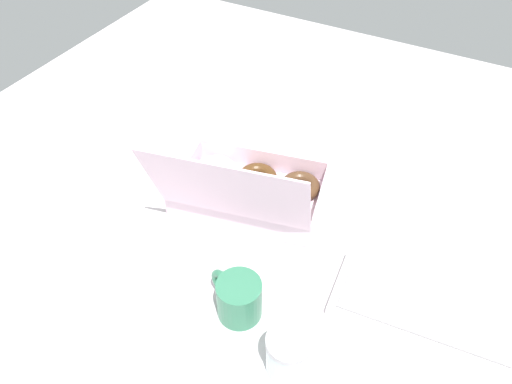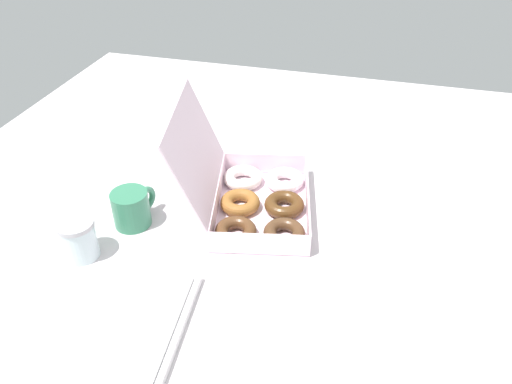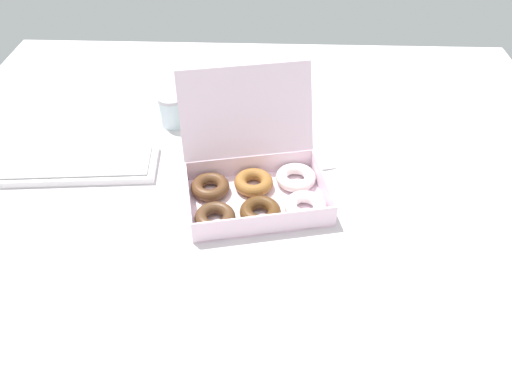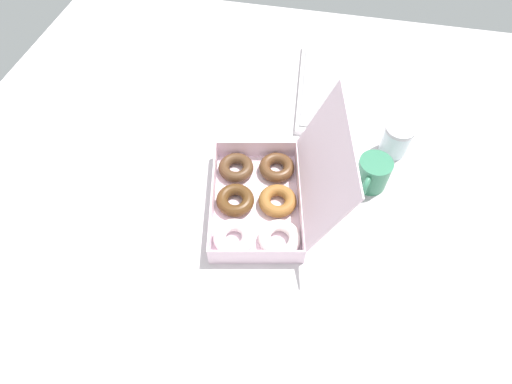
# 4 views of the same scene
# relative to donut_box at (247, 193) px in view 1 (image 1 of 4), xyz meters

# --- Properties ---
(ground_plane) EXTENTS (1.80, 1.80, 0.02)m
(ground_plane) POSITION_rel_donut_box_xyz_m (-0.02, -0.03, -0.04)
(ground_plane) COLOR silver
(donut_box) EXTENTS (0.38, 0.36, 0.27)m
(donut_box) POSITION_rel_donut_box_xyz_m (0.00, 0.00, 0.00)
(donut_box) COLOR white
(donut_box) RESTS_ON ground_plane
(keyboard) EXTENTS (0.43, 0.18, 0.02)m
(keyboard) POSITION_rel_donut_box_xyz_m (-0.47, 0.10, -0.02)
(keyboard) COLOR white
(keyboard) RESTS_ON ground_plane
(coffee_mug) EXTENTS (0.12, 0.08, 0.09)m
(coffee_mug) POSITION_rel_donut_box_xyz_m (-0.12, 0.26, 0.01)
(coffee_mug) COLOR #347A57
(coffee_mug) RESTS_ON ground_plane
(glass_jar) EXTENTS (0.08, 0.08, 0.09)m
(glass_jar) POSITION_rel_donut_box_xyz_m (-0.25, 0.32, 0.01)
(glass_jar) COLOR silver
(glass_jar) RESTS_ON ground_plane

